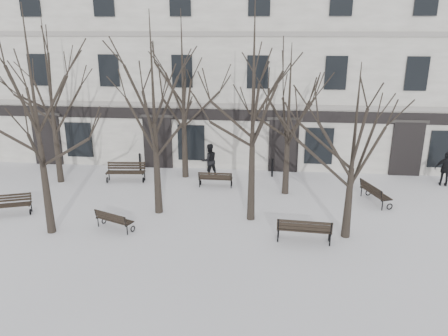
# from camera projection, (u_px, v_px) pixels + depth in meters

# --- Properties ---
(ground) EXTENTS (100.00, 100.00, 0.00)m
(ground) POSITION_uv_depth(u_px,v_px,m) (197.00, 232.00, 17.08)
(ground) COLOR white
(ground) RESTS_ON ground
(building) EXTENTS (40.40, 10.20, 11.40)m
(building) POSITION_uv_depth(u_px,v_px,m) (228.00, 62.00, 27.63)
(building) COLOR silver
(building) RESTS_ON ground
(tree_0) EXTENTS (5.91, 5.91, 8.45)m
(tree_0) POSITION_uv_depth(u_px,v_px,m) (34.00, 97.00, 15.46)
(tree_0) COLOR black
(tree_0) RESTS_ON ground
(tree_1) EXTENTS (5.81, 5.81, 8.30)m
(tree_1) POSITION_uv_depth(u_px,v_px,m) (153.00, 92.00, 17.30)
(tree_1) COLOR black
(tree_1) RESTS_ON ground
(tree_2) EXTENTS (6.13, 6.13, 8.76)m
(tree_2) POSITION_uv_depth(u_px,v_px,m) (253.00, 87.00, 16.55)
(tree_2) COLOR black
(tree_2) RESTS_ON ground
(tree_3) EXTENTS (4.57, 4.57, 6.53)m
(tree_3) POSITION_uv_depth(u_px,v_px,m) (355.00, 133.00, 15.47)
(tree_3) COLOR black
(tree_3) RESTS_ON ground
(tree_4) EXTENTS (5.70, 5.70, 8.14)m
(tree_4) POSITION_uv_depth(u_px,v_px,m) (49.00, 82.00, 21.05)
(tree_4) COLOR black
(tree_4) RESTS_ON ground
(tree_5) EXTENTS (5.94, 5.94, 8.48)m
(tree_5) POSITION_uv_depth(u_px,v_px,m) (183.00, 76.00, 21.72)
(tree_5) COLOR black
(tree_5) RESTS_ON ground
(tree_6) EXTENTS (4.90, 4.90, 7.00)m
(tree_6) POSITION_uv_depth(u_px,v_px,m) (289.00, 103.00, 19.71)
(tree_6) COLOR black
(tree_6) RESTS_ON ground
(bench_0) EXTENTS (1.80, 1.15, 0.86)m
(bench_0) POSITION_uv_depth(u_px,v_px,m) (10.00, 204.00, 18.54)
(bench_0) COLOR black
(bench_0) RESTS_ON ground
(bench_1) EXTENTS (1.67, 1.15, 0.81)m
(bench_1) POSITION_uv_depth(u_px,v_px,m) (114.00, 220.00, 17.14)
(bench_1) COLOR black
(bench_1) RESTS_ON ground
(bench_2) EXTENTS (2.04, 0.86, 1.01)m
(bench_2) POSITION_uv_depth(u_px,v_px,m) (304.00, 229.00, 16.10)
(bench_2) COLOR black
(bench_2) RESTS_ON ground
(bench_3) EXTENTS (2.01, 0.89, 0.99)m
(bench_3) POSITION_uv_depth(u_px,v_px,m) (126.00, 171.00, 22.53)
(bench_3) COLOR black
(bench_3) RESTS_ON ground
(bench_4) EXTENTS (1.68, 0.62, 0.84)m
(bench_4) POSITION_uv_depth(u_px,v_px,m) (216.00, 178.00, 21.72)
(bench_4) COLOR black
(bench_4) RESTS_ON ground
(bench_5) EXTENTS (1.22, 1.93, 0.93)m
(bench_5) POSITION_uv_depth(u_px,v_px,m) (374.00, 192.00, 19.76)
(bench_5) COLOR black
(bench_5) RESTS_ON ground
(bollard_a) EXTENTS (0.13, 0.13, 1.02)m
(bollard_a) POSITION_uv_depth(u_px,v_px,m) (140.00, 161.00, 24.14)
(bollard_a) COLOR black
(bollard_a) RESTS_ON ground
(bollard_b) EXTENTS (0.13, 0.13, 1.01)m
(bollard_b) POSITION_uv_depth(u_px,v_px,m) (272.00, 167.00, 23.21)
(bollard_b) COLOR black
(bollard_b) RESTS_ON ground
(pedestrian_b) EXTENTS (1.10, 1.01, 1.81)m
(pedestrian_b) POSITION_uv_depth(u_px,v_px,m) (210.00, 177.00, 23.37)
(pedestrian_b) COLOR black
(pedestrian_b) RESTS_ON ground
(pedestrian_c) EXTENTS (1.10, 0.68, 1.74)m
(pedestrian_c) POSITION_uv_depth(u_px,v_px,m) (443.00, 185.00, 22.07)
(pedestrian_c) COLOR black
(pedestrian_c) RESTS_ON ground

